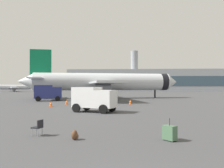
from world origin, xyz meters
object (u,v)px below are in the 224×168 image
airplane_at_gate (103,82)px  cargo_van (94,98)px  rolling_suitcase (170,133)px  airplane_taxiing (12,87)px  traveller_backpack (75,135)px  safety_cone_mid (67,102)px  safety_cone_near (130,102)px  gate_chair (38,127)px  safety_cone_far (51,104)px  service_truck (48,92)px

airplane_at_gate → cargo_van: size_ratio=7.34×
rolling_suitcase → airplane_taxiing: bearing=120.8°
traveller_backpack → safety_cone_mid: bearing=105.8°
safety_cone_near → gate_chair: bearing=-104.2°
airplane_at_gate → rolling_suitcase: (7.24, -38.86, -3.27)m
safety_cone_mid → gate_chair: size_ratio=0.80×
airplane_taxiing → traveller_backpack: (54.98, -100.39, -1.99)m
airplane_at_gate → rolling_suitcase: bearing=-79.4°
airplane_taxiing → gate_chair: (52.80, -99.59, -1.73)m
airplane_at_gate → cargo_van: (1.77, -26.71, -2.21)m
airplane_at_gate → safety_cone_near: size_ratio=45.53×
safety_cone_near → traveller_backpack: (-3.25, -22.32, -0.15)m
cargo_van → airplane_taxiing: bearing=121.6°
rolling_suitcase → gate_chair: size_ratio=1.28×
traveller_backpack → airplane_taxiing: bearing=118.7°
safety_cone_far → traveller_backpack: 19.62m
gate_chair → airplane_taxiing: bearing=117.9°
airplane_at_gate → airplane_taxiing: airplane_at_gate is taller
gate_chair → airplane_at_gate: bearing=90.5°
service_truck → traveller_backpack: (11.63, -29.43, -1.37)m
safety_cone_near → traveller_backpack: size_ratio=1.62×
safety_cone_mid → safety_cone_far: safety_cone_far is taller
airplane_at_gate → safety_cone_mid: (-3.61, -17.18, -3.32)m
rolling_suitcase → safety_cone_near: bearing=93.7°
traveller_backpack → safety_cone_far: bearing=111.9°
airplane_at_gate → traveller_backpack: bearing=-86.3°
cargo_van → safety_cone_near: (4.02, 10.08, -1.07)m
safety_cone_near → safety_cone_mid: (-9.39, -0.55, -0.04)m
rolling_suitcase → traveller_backpack: bearing=-178.8°
safety_cone_mid → service_truck: bearing=125.7°
safety_cone_near → gate_chair: size_ratio=0.90×
airplane_at_gate → safety_cone_far: (-4.79, -20.76, -3.31)m
service_truck → gate_chair: service_truck is taller
rolling_suitcase → traveller_backpack: size_ratio=2.29×
airplane_taxiing → gate_chair: 112.73m
airplane_at_gate → rolling_suitcase: 39.66m
airplane_at_gate → cargo_van: airplane_at_gate is taller
safety_cone_mid → safety_cone_near: bearing=3.3°
safety_cone_mid → traveller_backpack: size_ratio=1.43×
service_truck → traveller_backpack: 31.67m
safety_cone_far → airplane_at_gate: bearing=77.0°
safety_cone_far → gate_chair: size_ratio=0.82×
rolling_suitcase → airplane_at_gate: bearing=100.6°
cargo_van → gate_chair: 11.57m
safety_cone_near → gate_chair: (-5.44, -21.53, 0.11)m
airplane_at_gate → safety_cone_near: airplane_at_gate is taller
rolling_suitcase → gate_chair: bearing=174.2°
airplane_at_gate → gate_chair: size_ratio=41.18×
cargo_van → safety_cone_mid: cargo_van is taller
rolling_suitcase → traveller_backpack: rolling_suitcase is taller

